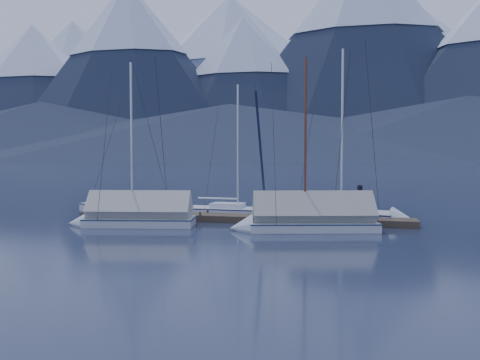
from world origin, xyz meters
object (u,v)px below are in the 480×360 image
object	(u,v)px
sailboat_open_left	(139,210)
sailboat_open_mid	(245,213)
sailboat_open_right	(351,217)
sailboat_covered_far	(130,217)
sailboat_covered_near	(302,221)
person	(360,201)

from	to	relation	value
sailboat_open_left	sailboat_open_mid	world-z (taller)	sailboat_open_left
sailboat_open_right	sailboat_covered_far	world-z (taller)	sailboat_open_right
sailboat_open_left	sailboat_covered_near	distance (m)	11.44
sailboat_covered_far	person	xyz separation A→B (m)	(11.20, 3.05, 0.75)
sailboat_open_left	person	world-z (taller)	sailboat_open_left
sailboat_open_mid	person	xyz separation A→B (m)	(6.54, -2.52, 1.03)
sailboat_open_right	person	xyz separation A→B (m)	(0.48, -1.73, 1.00)
sailboat_open_mid	person	bearing A→B (deg)	-21.08
sailboat_open_mid	person	distance (m)	7.08
person	sailboat_open_right	bearing A→B (deg)	3.91
sailboat_open_right	person	size ratio (longest dim) A/B	6.05
sailboat_open_mid	sailboat_covered_near	size ratio (longest dim) A/B	0.94
sailboat_open_left	sailboat_covered_far	distance (m)	5.55
sailboat_open_mid	person	world-z (taller)	sailboat_open_mid
sailboat_open_right	sailboat_covered_far	bearing A→B (deg)	-155.95
sailboat_open_right	sailboat_covered_far	distance (m)	11.75
sailboat_open_left	sailboat_open_right	world-z (taller)	sailboat_open_right
sailboat_covered_near	sailboat_covered_far	bearing A→B (deg)	-177.22
sailboat_open_right	person	distance (m)	2.06
sailboat_open_left	sailboat_open_right	distance (m)	12.60
sailboat_open_right	person	world-z (taller)	sailboat_open_right
sailboat_open_mid	sailboat_open_left	bearing A→B (deg)	-176.88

